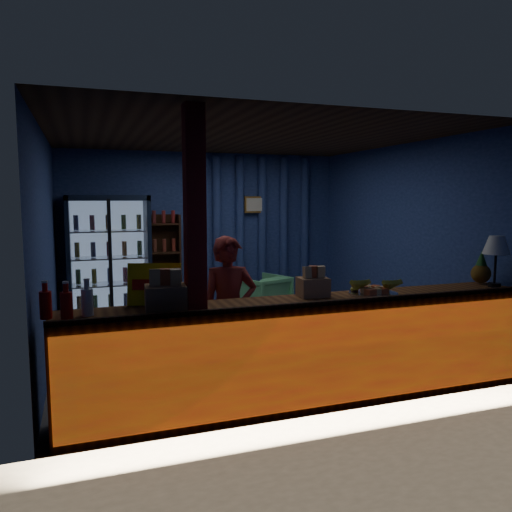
% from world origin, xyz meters
% --- Properties ---
extents(ground, '(4.60, 4.60, 0.00)m').
position_xyz_m(ground, '(0.00, 0.00, 0.00)').
color(ground, '#515154').
rests_on(ground, ground).
extents(room_walls, '(4.60, 4.60, 4.60)m').
position_xyz_m(room_walls, '(0.00, 0.00, 1.57)').
color(room_walls, navy).
rests_on(room_walls, ground).
extents(counter, '(4.40, 0.57, 0.99)m').
position_xyz_m(counter, '(0.00, -1.91, 0.48)').
color(counter, brown).
rests_on(counter, ground).
extents(support_post, '(0.16, 0.16, 2.60)m').
position_xyz_m(support_post, '(-1.05, -1.90, 1.30)').
color(support_post, maroon).
rests_on(support_post, ground).
extents(beverage_cooler, '(1.20, 0.62, 1.90)m').
position_xyz_m(beverage_cooler, '(-1.55, 1.92, 0.93)').
color(beverage_cooler, black).
rests_on(beverage_cooler, ground).
extents(bottle_shelf, '(0.50, 0.28, 1.60)m').
position_xyz_m(bottle_shelf, '(-0.70, 2.06, 0.79)').
color(bottle_shelf, '#361B11').
rests_on(bottle_shelf, ground).
extents(curtain_folds, '(1.74, 0.14, 2.50)m').
position_xyz_m(curtain_folds, '(1.00, 2.14, 1.30)').
color(curtain_folds, navy).
rests_on(curtain_folds, room_walls).
extents(framed_picture, '(0.36, 0.04, 0.28)m').
position_xyz_m(framed_picture, '(0.85, 2.10, 1.75)').
color(framed_picture, gold).
rests_on(framed_picture, room_walls).
extents(shopkeeper, '(0.57, 0.40, 1.49)m').
position_xyz_m(shopkeeper, '(-0.60, -1.32, 0.75)').
color(shopkeeper, maroon).
rests_on(shopkeeper, ground).
extents(green_chair, '(0.92, 0.93, 0.65)m').
position_xyz_m(green_chair, '(0.73, 1.38, 0.33)').
color(green_chair, '#63C782').
rests_on(green_chair, ground).
extents(side_table, '(0.54, 0.43, 0.54)m').
position_xyz_m(side_table, '(0.67, 1.44, 0.23)').
color(side_table, '#361B11').
rests_on(side_table, ground).
extents(yellow_sign, '(0.45, 0.22, 0.36)m').
position_xyz_m(yellow_sign, '(-1.36, -1.68, 1.13)').
color(yellow_sign, '#E4E60C').
rests_on(yellow_sign, counter).
extents(soda_bottles, '(0.39, 0.17, 0.29)m').
position_xyz_m(soda_bottles, '(-2.05, -1.92, 1.07)').
color(soda_bottles, red).
rests_on(soda_bottles, counter).
extents(snack_box_left, '(0.34, 0.29, 0.34)m').
position_xyz_m(snack_box_left, '(-1.30, -1.93, 1.07)').
color(snack_box_left, '#A67250').
rests_on(snack_box_left, counter).
extents(snack_box_centre, '(0.28, 0.24, 0.28)m').
position_xyz_m(snack_box_centre, '(0.08, -1.77, 1.05)').
color(snack_box_centre, '#A67250').
rests_on(snack_box_centre, counter).
extents(pastry_tray, '(0.46, 0.46, 0.08)m').
position_xyz_m(pastry_tray, '(0.64, -1.92, 0.98)').
color(pastry_tray, silver).
rests_on(pastry_tray, counter).
extents(banana_bunches, '(0.52, 0.31, 0.17)m').
position_xyz_m(banana_bunches, '(0.64, -1.89, 1.04)').
color(banana_bunches, gold).
rests_on(banana_bunches, counter).
extents(table_lamp, '(0.27, 0.27, 0.52)m').
position_xyz_m(table_lamp, '(2.05, -1.94, 1.36)').
color(table_lamp, black).
rests_on(table_lamp, counter).
extents(pineapple, '(0.20, 0.20, 0.35)m').
position_xyz_m(pineapple, '(2.05, -1.76, 1.09)').
color(pineapple, brown).
rests_on(pineapple, counter).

